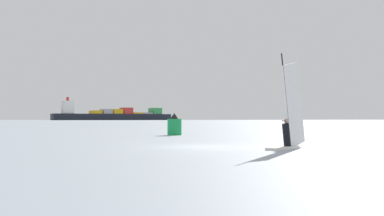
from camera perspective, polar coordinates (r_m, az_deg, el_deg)
ground_plane at (r=22.38m, az=0.96°, el=-5.01°), size 4000.00×4000.00×0.00m
windsurfer at (r=21.51m, az=12.42°, el=-1.64°), size 2.41×2.97×4.50m
cargo_ship at (r=736.36m, az=-10.18°, el=-0.88°), size 184.95×118.41×35.95m
distant_headland at (r=1625.38m, az=8.38°, el=-0.91°), size 1143.07×474.80×33.09m
channel_buoy at (r=38.71m, az=-2.27°, el=-2.25°), size 1.23×1.23×1.92m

